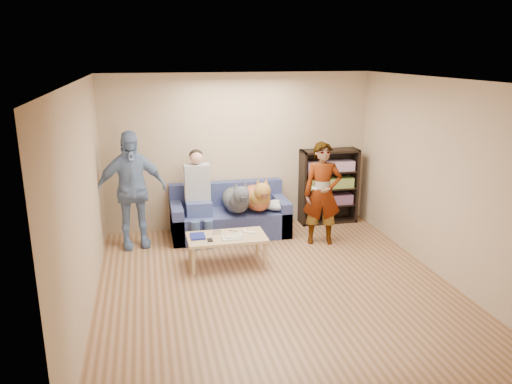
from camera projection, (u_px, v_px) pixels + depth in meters
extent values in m
plane|color=brown|center=(276.00, 288.00, 6.38)|extent=(5.00, 5.00, 0.00)
plane|color=white|center=(279.00, 81.00, 5.67)|extent=(5.00, 5.00, 0.00)
plane|color=tan|center=(239.00, 152.00, 8.37)|extent=(4.50, 0.00, 4.50)
plane|color=tan|center=(365.00, 279.00, 3.68)|extent=(4.50, 0.00, 4.50)
plane|color=tan|center=(83.00, 202.00, 5.55)|extent=(0.00, 5.00, 5.00)
plane|color=tan|center=(444.00, 180.00, 6.50)|extent=(0.00, 5.00, 5.00)
ellipsoid|color=silver|center=(277.00, 205.00, 8.13)|extent=(0.44, 0.38, 0.15)
imported|color=gray|center=(322.00, 194.00, 7.70)|extent=(0.66, 0.51, 1.61)
imported|color=#7685BD|center=(131.00, 190.00, 7.53)|extent=(1.12, 0.61, 1.81)
cube|color=silver|center=(315.00, 188.00, 7.43)|extent=(0.05, 0.11, 0.03)
cube|color=navy|center=(198.00, 236.00, 6.96)|extent=(0.20, 0.26, 0.03)
cube|color=silver|center=(231.00, 238.00, 6.92)|extent=(0.26, 0.20, 0.02)
cube|color=#C2B59B|center=(233.00, 236.00, 6.94)|extent=(0.22, 0.17, 0.01)
cube|color=#ADADB1|center=(217.00, 232.00, 7.08)|extent=(0.11, 0.06, 0.05)
cube|color=white|center=(245.00, 231.00, 7.15)|extent=(0.04, 0.13, 0.03)
cube|color=white|center=(251.00, 233.00, 7.09)|extent=(0.09, 0.06, 0.03)
cylinder|color=white|center=(241.00, 235.00, 7.02)|extent=(0.07, 0.07, 0.02)
cylinder|color=white|center=(240.00, 233.00, 7.10)|extent=(0.07, 0.07, 0.02)
cylinder|color=orange|center=(227.00, 240.00, 6.85)|extent=(0.13, 0.06, 0.01)
cylinder|color=black|center=(233.00, 231.00, 7.20)|extent=(0.13, 0.08, 0.01)
cube|color=black|center=(210.00, 240.00, 6.84)|extent=(0.07, 0.12, 0.02)
cube|color=#515B93|center=(230.00, 223.00, 8.19)|extent=(1.90, 0.85, 0.42)
cube|color=#515B93|center=(226.00, 193.00, 8.40)|extent=(1.90, 0.18, 0.40)
cube|color=#515B93|center=(177.00, 222.00, 7.99)|extent=(0.18, 0.85, 0.58)
cube|color=#515B93|center=(280.00, 214.00, 8.35)|extent=(0.18, 0.85, 0.58)
cube|color=#425192|center=(199.00, 207.00, 7.92)|extent=(0.40, 0.38, 0.22)
cylinder|color=#40528D|center=(196.00, 236.00, 7.60)|extent=(0.14, 0.14, 0.47)
cylinder|color=#3D4D86|center=(209.00, 235.00, 7.64)|extent=(0.14, 0.14, 0.47)
cube|color=#A8A8AC|center=(197.00, 182.00, 7.91)|extent=(0.40, 0.24, 0.58)
sphere|color=tan|center=(196.00, 157.00, 7.80)|extent=(0.21, 0.21, 0.21)
ellipsoid|color=black|center=(196.00, 155.00, 7.82)|extent=(0.22, 0.22, 0.19)
ellipsoid|color=#4B4F55|center=(235.00, 200.00, 8.08)|extent=(0.42, 0.87, 0.36)
sphere|color=#494C53|center=(239.00, 200.00, 7.75)|extent=(0.32, 0.32, 0.32)
sphere|color=#52545D|center=(241.00, 195.00, 7.55)|extent=(0.25, 0.25, 0.25)
cube|color=black|center=(243.00, 199.00, 7.44)|extent=(0.08, 0.12, 0.07)
cone|color=#52555D|center=(236.00, 186.00, 7.52)|extent=(0.08, 0.08, 0.12)
cone|color=#52545D|center=(245.00, 185.00, 7.55)|extent=(0.08, 0.08, 0.12)
cylinder|color=#4F535A|center=(231.00, 195.00, 8.49)|extent=(0.05, 0.28, 0.17)
ellipsoid|color=#C2613B|center=(256.00, 198.00, 8.17)|extent=(0.43, 0.90, 0.38)
sphere|color=#BC8339|center=(260.00, 198.00, 7.87)|extent=(0.33, 0.33, 0.33)
sphere|color=#A57532|center=(262.00, 191.00, 7.67)|extent=(0.26, 0.26, 0.26)
cube|color=#502B1B|center=(264.00, 196.00, 7.58)|extent=(0.08, 0.13, 0.08)
cone|color=#B07F35|center=(258.00, 182.00, 7.65)|extent=(0.08, 0.08, 0.13)
cone|color=#C3813B|center=(266.00, 182.00, 7.67)|extent=(0.08, 0.08, 0.13)
cylinder|color=#AE7135|center=(251.00, 194.00, 8.55)|extent=(0.05, 0.29, 0.17)
cube|color=tan|center=(227.00, 237.00, 7.01)|extent=(1.10, 0.60, 0.04)
cylinder|color=tan|center=(193.00, 261.00, 6.73)|extent=(0.05, 0.05, 0.38)
cylinder|color=tan|center=(265.00, 255.00, 6.94)|extent=(0.05, 0.05, 0.38)
cylinder|color=tan|center=(190.00, 248.00, 7.19)|extent=(0.05, 0.05, 0.38)
cylinder|color=#D0BA80|center=(257.00, 242.00, 7.40)|extent=(0.05, 0.05, 0.38)
cube|color=black|center=(302.00, 188.00, 8.61)|extent=(0.04, 0.34, 1.30)
cube|color=black|center=(354.00, 185.00, 8.81)|extent=(0.04, 0.34, 1.30)
cube|color=black|center=(330.00, 151.00, 8.54)|extent=(1.00, 0.34, 0.04)
cube|color=black|center=(327.00, 220.00, 8.88)|extent=(1.00, 0.34, 0.04)
cube|color=black|center=(325.00, 184.00, 8.86)|extent=(1.00, 0.02, 1.30)
cube|color=black|center=(328.00, 204.00, 8.80)|extent=(0.94, 0.32, 0.03)
cube|color=black|center=(328.00, 188.00, 8.72)|extent=(0.94, 0.32, 0.02)
cube|color=black|center=(329.00, 171.00, 8.63)|extent=(0.94, 0.32, 0.02)
cube|color=#B23333|center=(328.00, 199.00, 8.75)|extent=(0.84, 0.24, 0.17)
cube|color=gold|center=(329.00, 183.00, 8.67)|extent=(0.84, 0.24, 0.17)
cube|color=#994C99|center=(330.00, 166.00, 8.59)|extent=(0.84, 0.24, 0.17)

